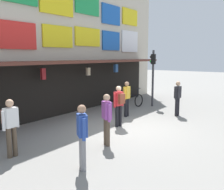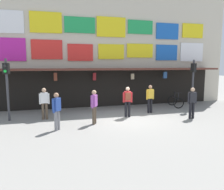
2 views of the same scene
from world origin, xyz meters
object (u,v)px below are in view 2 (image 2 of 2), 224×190
pedestrian_in_black (192,101)px  pedestrian_in_blue (57,109)px  pedestrian_in_white (150,97)px  pedestrian_in_purple (44,101)px  traffic_light_near (7,80)px  pedestrian_in_yellow (94,105)px  bicycle_parked (175,101)px  traffic_light_far (193,77)px  pedestrian_in_red (128,100)px

pedestrian_in_black → pedestrian_in_blue: size_ratio=1.00×
pedestrian_in_white → pedestrian_in_purple: bearing=179.9°
traffic_light_near → pedestrian_in_white: 7.96m
pedestrian_in_yellow → pedestrian_in_blue: (-1.78, -0.58, 0.00)m
pedestrian_in_white → pedestrian_in_yellow: 4.05m
bicycle_parked → pedestrian_in_purple: bearing=-171.7°
traffic_light_far → pedestrian_in_black: (-1.47, -2.09, -1.19)m
pedestrian_in_red → pedestrian_in_purple: (-4.41, 0.71, 0.00)m
bicycle_parked → pedestrian_in_white: 2.86m
traffic_light_far → pedestrian_in_yellow: 7.09m
traffic_light_far → pedestrian_in_white: 3.27m
bicycle_parked → pedestrian_in_red: pedestrian_in_red is taller
traffic_light_near → pedestrian_in_white: size_ratio=1.90×
traffic_light_far → pedestrian_in_red: bearing=-169.3°
bicycle_parked → pedestrian_in_purple: size_ratio=0.75×
pedestrian_in_purple → pedestrian_in_black: bearing=-14.0°
pedestrian_in_red → traffic_light_near: bearing=172.0°
traffic_light_far → pedestrian_in_black: traffic_light_far is taller
pedestrian_in_blue → traffic_light_far: bearing=15.6°
pedestrian_in_blue → pedestrian_in_purple: 2.28m
bicycle_parked → pedestrian_in_yellow: (-6.22, -2.89, 0.55)m
pedestrian_in_black → pedestrian_in_purple: bearing=166.0°
pedestrian_in_yellow → pedestrian_in_blue: bearing=-162.1°
pedestrian_in_blue → pedestrian_in_purple: (-0.59, 2.21, 0.04)m
pedestrian_in_red → pedestrian_in_black: bearing=-20.3°
pedestrian_in_black → pedestrian_in_purple: size_ratio=1.00×
traffic_light_far → pedestrian_in_yellow: bearing=-165.0°
traffic_light_near → traffic_light_far: size_ratio=1.00×
traffic_light_near → pedestrian_in_red: 6.36m
pedestrian_in_yellow → pedestrian_in_red: (2.04, 0.92, 0.04)m
pedestrian_in_white → pedestrian_in_black: size_ratio=1.00×
traffic_light_far → pedestrian_in_blue: (-8.53, -2.39, -1.19)m
pedestrian_in_black → bicycle_parked: bearing=73.5°
pedestrian_in_white → pedestrian_in_red: (-1.67, -0.70, 0.04)m
traffic_light_far → pedestrian_in_purple: (-9.12, -0.18, -1.16)m
traffic_light_near → bicycle_parked: (10.37, 1.10, -1.75)m
pedestrian_in_white → pedestrian_in_purple: (-6.08, 0.01, 0.04)m
bicycle_parked → pedestrian_in_white: pedestrian_in_white is taller
pedestrian_in_black → pedestrian_in_red: bearing=159.7°
pedestrian_in_purple → bicycle_parked: bearing=8.3°
pedestrian_in_purple → pedestrian_in_blue: bearing=-75.1°
bicycle_parked → traffic_light_far: bearing=-63.8°
pedestrian_in_blue → pedestrian_in_yellow: bearing=17.9°
pedestrian_in_black → pedestrian_in_purple: (-7.65, 1.91, 0.04)m
pedestrian_in_white → pedestrian_in_yellow: same height
traffic_light_far → pedestrian_in_black: size_ratio=1.90×
bicycle_parked → pedestrian_in_purple: 8.70m
traffic_light_far → pedestrian_in_blue: bearing=-164.4°
pedestrian_in_black → pedestrian_in_red: (-3.24, 1.20, 0.04)m
traffic_light_near → pedestrian_in_yellow: size_ratio=1.90×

